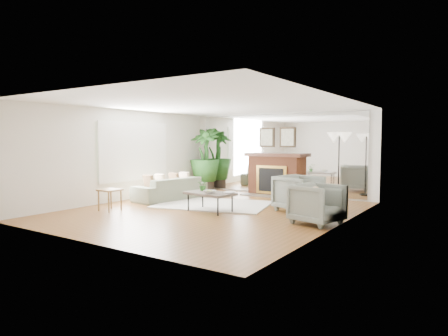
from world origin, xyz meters
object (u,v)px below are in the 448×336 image
Objects in this scene: coffee_table at (210,194)px; sofa at (170,189)px; fireplace at (274,173)px; armchair_front at (317,204)px; armchair_back at (299,193)px; side_table at (110,193)px; potted_ficus at (205,157)px; floor_lamp at (339,143)px.

coffee_table is 0.58× the size of sofa.
armchair_front is (2.60, -3.29, -0.26)m from fireplace.
armchair_back is 1.44m from armchair_front.
armchair_front is at bearing -126.42° from armchair_back.
side_table is at bearing -113.60° from fireplace.
armchair_back is 4.69m from potted_ficus.
potted_ficus is (-5.08, 3.13, 0.71)m from armchair_front.
fireplace reaches higher than armchair_back.
sofa is 4.67m from armchair_front.
armchair_front reaches higher than side_table.
potted_ficus is at bearing 96.15° from side_table.
potted_ficus is (-0.48, 2.29, 0.80)m from sofa.
sofa reaches higher than side_table.
side_table is (-3.72, -2.43, 0.01)m from armchair_back.
coffee_table is at bearing 30.26° from side_table.
floor_lamp is at bearing -11.10° from potted_ficus.
potted_ficus is at bearing 80.41° from armchair_back.
fireplace is at bearing 3.67° from potted_ficus.
sofa is at bearing 94.05° from armchair_front.
sofa is at bearing 110.43° from armchair_back.
coffee_table is at bearing -89.25° from fireplace.
armchair_back is at bearing -119.67° from floor_lamp.
fireplace reaches higher than floor_lamp.
coffee_table is 0.66× the size of floor_lamp.
potted_ficus is at bearing -176.33° from fireplace.
armchair_back is at bearing 52.19° from armchair_front.
armchair_back is (1.72, -2.15, -0.24)m from fireplace.
floor_lamp is at bearing -25.41° from fireplace.
armchair_front is (0.88, -1.14, -0.02)m from armchair_back.
side_table is at bearing -141.10° from floor_lamp.
sofa is at bearing 155.33° from coffee_table.
potted_ficus reaches higher than floor_lamp.
armchair_back is at bearing 103.34° from sofa.
armchair_front is 2.50m from floor_lamp.
fireplace is 1.66× the size of coffee_table.
potted_ficus reaches higher than side_table.
coffee_table is at bearing 142.32° from armchair_back.
side_table is 4.50m from potted_ficus.
potted_ficus reaches higher than coffee_table.
coffee_table is (0.04, -3.39, -0.24)m from fireplace.
side_table reaches higher than coffee_table.
fireplace is 2.76m from armchair_back.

